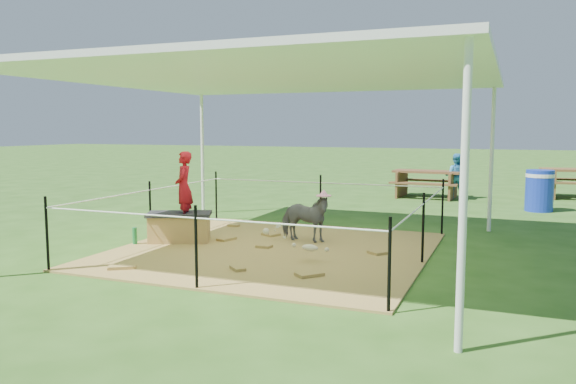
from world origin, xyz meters
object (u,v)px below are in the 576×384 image
at_px(straw_bale, 180,228).
at_px(picnic_table_near, 427,184).
at_px(green_bottle, 135,236).
at_px(trash_barrel, 539,191).
at_px(woman, 184,181).
at_px(pony, 304,218).
at_px(foal, 310,246).
at_px(distant_person, 456,176).

height_order(straw_bale, picnic_table_near, picnic_table_near).
height_order(green_bottle, trash_barrel, trash_barrel).
relative_size(woman, picnic_table_near, 0.65).
relative_size(straw_bale, pony, 1.04).
bearing_deg(foal, picnic_table_near, 95.08).
relative_size(pony, trash_barrel, 0.98).
bearing_deg(picnic_table_near, distant_person, 5.97).
height_order(pony, distant_person, distant_person).
distance_m(green_bottle, picnic_table_near, 8.84).
height_order(pony, foal, pony).
bearing_deg(foal, distant_person, 89.99).
relative_size(pony, picnic_table_near, 0.52).
bearing_deg(straw_bale, foal, -11.67).
relative_size(picnic_table_near, distant_person, 1.46).
height_order(pony, picnic_table_near, pony).
height_order(straw_bale, woman, woman).
xyz_separation_m(woman, trash_barrel, (5.51, 6.09, -0.56)).
height_order(foal, trash_barrel, trash_barrel).
bearing_deg(pony, distant_person, -7.64).
relative_size(woman, trash_barrel, 1.23).
bearing_deg(trash_barrel, picnic_table_near, 149.54).
relative_size(foal, trash_barrel, 0.83).
bearing_deg(straw_bale, green_bottle, -140.71).
height_order(picnic_table_near, distant_person, distant_person).
relative_size(green_bottle, picnic_table_near, 0.15).
distance_m(pony, picnic_table_near, 7.03).
xyz_separation_m(trash_barrel, picnic_table_near, (-2.73, 1.60, -0.10)).
bearing_deg(distant_person, woman, 68.02).
bearing_deg(green_bottle, woman, 34.70).
xyz_separation_m(woman, foal, (2.35, -0.51, -0.79)).
xyz_separation_m(trash_barrel, distant_person, (-1.99, 1.64, 0.14)).
height_order(woman, pony, woman).
height_order(straw_bale, green_bottle, straw_bale).
xyz_separation_m(straw_bale, woman, (0.10, -0.00, 0.79)).
distance_m(pony, foal, 1.36).
bearing_deg(distant_person, trash_barrel, 142.96).
bearing_deg(woman, straw_bale, -114.29).
height_order(foal, distant_person, distant_person).
height_order(woman, trash_barrel, woman).
bearing_deg(distant_person, pony, 78.78).
distance_m(straw_bale, trash_barrel, 8.28).
bearing_deg(straw_bale, trash_barrel, 47.35).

